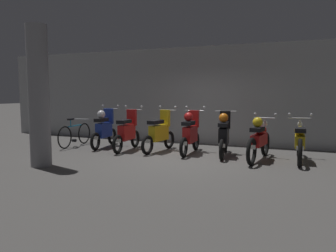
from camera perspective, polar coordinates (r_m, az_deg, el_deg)
The scene contains 11 objects.
ground_plane at distance 8.21m, azimuth 2.35°, elevation -5.79°, with size 80.00×80.00×0.00m, color #565451.
back_wall at distance 10.64m, azimuth 7.26°, elevation 5.38°, with size 16.00×0.30×3.16m, color #9EA0A3.
motorbike_slot_0 at distance 10.05m, azimuth -11.21°, elevation -0.48°, with size 0.59×1.68×1.29m.
motorbike_slot_1 at distance 9.39m, azimuth -7.20°, elevation -1.10°, with size 0.59×1.68×1.29m.
motorbike_slot_2 at distance 9.15m, azimuth -1.50°, elevation -1.24°, with size 0.58×1.67×1.29m.
motorbike_slot_3 at distance 8.83m, azimuth 4.00°, elevation -1.24°, with size 0.59×1.68×1.29m.
motorbike_slot_4 at distance 8.60m, azimuth 9.87°, elevation -1.52°, with size 0.56×1.68×1.18m.
motorbike_slot_5 at distance 8.21m, azimuth 15.85°, elevation -2.27°, with size 0.58×1.94×1.15m.
motorbike_slot_6 at distance 8.43m, azimuth 22.27°, elevation -2.52°, with size 0.59×1.95×1.15m.
bicycle at distance 10.49m, azimuth -16.16°, elevation -1.47°, with size 0.50×1.73×0.89m.
support_pillar at distance 7.77m, azimuth -21.90°, elevation 4.86°, with size 0.46×0.46×3.16m, color gray.
Camera 1 is at (2.66, -7.59, 1.65)m, focal length 34.44 mm.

